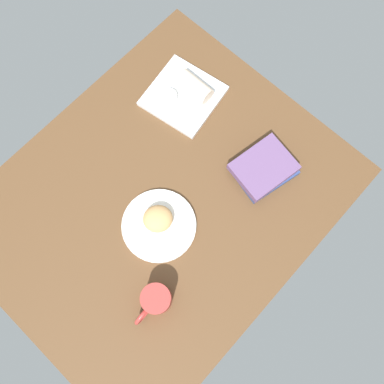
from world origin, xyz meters
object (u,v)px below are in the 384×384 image
at_px(scone_pastry, 158,219).
at_px(breakfast_wrap, 195,86).
at_px(sauce_cup, 169,97).
at_px(coffee_mug, 156,300).
at_px(book_stack, 264,169).
at_px(square_plate, 183,96).
at_px(round_plate, 159,225).

height_order(scone_pastry, breakfast_wrap, breakfast_wrap).
distance_m(scone_pastry, sauce_cup, 0.41).
relative_size(scone_pastry, coffee_mug, 0.68).
bearing_deg(book_stack, square_plate, -93.36).
xyz_separation_m(square_plate, sauce_cup, (0.04, -0.02, 0.02)).
distance_m(scone_pastry, breakfast_wrap, 0.45).
relative_size(square_plate, breakfast_wrap, 1.86).
distance_m(round_plate, scone_pastry, 0.03).
height_order(round_plate, square_plate, square_plate).
bearing_deg(breakfast_wrap, coffee_mug, 32.76).
distance_m(round_plate, book_stack, 0.37).
bearing_deg(square_plate, round_plate, 33.63).
height_order(sauce_cup, book_stack, book_stack).
distance_m(round_plate, sauce_cup, 0.42).
relative_size(breakfast_wrap, coffee_mug, 0.90).
bearing_deg(coffee_mug, sauce_cup, -139.46).
height_order(round_plate, breakfast_wrap, breakfast_wrap).
relative_size(sauce_cup, coffee_mug, 0.41).
distance_m(square_plate, sauce_cup, 0.05).
relative_size(round_plate, coffee_mug, 1.72).
xyz_separation_m(round_plate, coffee_mug, (0.16, 0.15, 0.04)).
bearing_deg(square_plate, scone_pastry, 33.14).
bearing_deg(sauce_cup, breakfast_wrap, 152.89).
relative_size(book_stack, coffee_mug, 1.55).
relative_size(scone_pastry, square_plate, 0.40).
bearing_deg(breakfast_wrap, sauce_cup, -27.88).
distance_m(scone_pastry, book_stack, 0.36).
distance_m(round_plate, coffee_mug, 0.22).
height_order(breakfast_wrap, coffee_mug, coffee_mug).
bearing_deg(round_plate, sauce_cup, -140.45).
xyz_separation_m(scone_pastry, square_plate, (-0.36, -0.24, -0.03)).
distance_m(square_plate, book_stack, 0.37).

